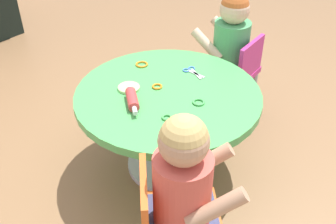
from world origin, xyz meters
The scene contains 13 objects.
ground_plane centered at (0.00, 0.00, 0.00)m, with size 10.00×10.00×0.00m, color olive.
craft_table centered at (0.00, 0.00, 0.37)m, with size 0.90×0.90×0.48m.
child_chair_left centered at (-0.60, -0.19, 0.31)m, with size 0.39×0.39×0.54m.
seated_child_left centered at (-0.59, -0.23, 0.53)m, with size 0.37×0.42×0.51m.
child_chair_right centered at (0.58, -0.25, 0.31)m, with size 0.38×0.38×0.54m.
seated_child_right centered at (0.60, -0.21, 0.53)m, with size 0.37×0.42×0.51m.
rolling_pin centered at (-0.14, 0.13, 0.50)m, with size 0.21×0.13×0.05m.
craft_scissors centered at (0.22, -0.07, 0.48)m, with size 0.13×0.14×0.01m.
playdough_blob_0 centered at (-0.03, 0.19, 0.48)m, with size 0.11×0.11×0.01m, color #B2E58C.
cookie_cutter_0 centered at (-0.21, -0.05, 0.48)m, with size 0.05×0.05×0.01m, color #4CB259.
cookie_cutter_1 centered at (0.22, 0.21, 0.48)m, with size 0.07×0.07×0.01m, color orange.
cookie_cutter_2 centered at (-0.05, -0.16, 0.48)m, with size 0.06×0.06×0.01m, color #4CB259.
cookie_cutter_3 centered at (0.03, 0.06, 0.48)m, with size 0.05×0.05×0.01m, color orange.
Camera 1 is at (-1.53, -0.44, 1.50)m, focal length 41.85 mm.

